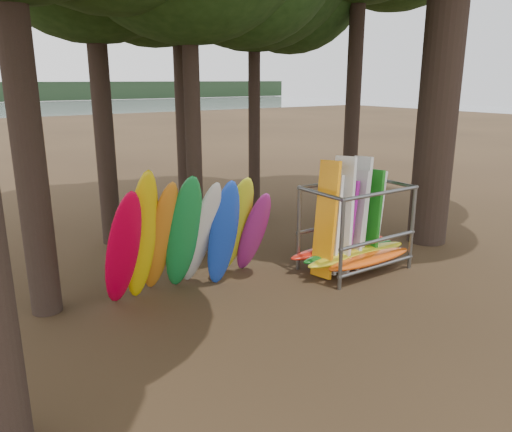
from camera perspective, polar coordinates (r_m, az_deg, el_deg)
ground at (r=11.71m, az=6.77°, el=-7.78°), size 120.00×120.00×0.00m
kayak_row at (r=10.78m, az=-7.80°, el=-2.35°), size 3.92×1.89×3.08m
storage_rack at (r=12.49m, az=11.22°, el=-1.66°), size 3.18×1.60×2.86m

